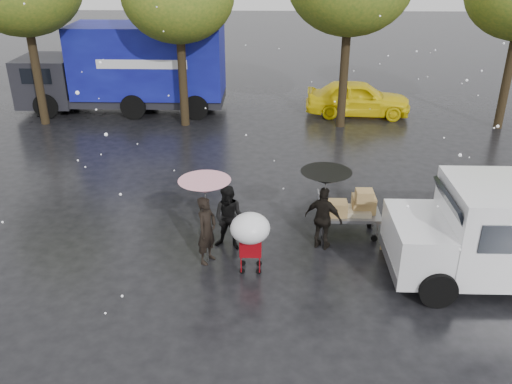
{
  "coord_description": "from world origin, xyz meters",
  "views": [
    {
      "loc": [
        -0.17,
        -10.04,
        6.68
      ],
      "look_at": [
        -0.49,
        1.0,
        1.42
      ],
      "focal_mm": 38.0,
      "sensor_mm": 36.0,
      "label": 1
    }
  ],
  "objects_px": {
    "person_pink": "(207,230)",
    "yellow_taxi": "(358,98)",
    "vendor_cart": "(353,208)",
    "person_black": "(323,219)",
    "blue_truck": "(129,68)",
    "shopping_cart": "(250,231)"
  },
  "relations": [
    {
      "from": "person_pink",
      "to": "shopping_cart",
      "type": "bearing_deg",
      "value": -89.88
    },
    {
      "from": "blue_truck",
      "to": "person_black",
      "type": "bearing_deg",
      "value": -56.99
    },
    {
      "from": "vendor_cart",
      "to": "person_pink",
      "type": "bearing_deg",
      "value": -158.99
    },
    {
      "from": "yellow_taxi",
      "to": "person_black",
      "type": "bearing_deg",
      "value": 171.84
    },
    {
      "from": "person_pink",
      "to": "yellow_taxi",
      "type": "relative_size",
      "value": 0.38
    },
    {
      "from": "vendor_cart",
      "to": "blue_truck",
      "type": "bearing_deg",
      "value": 127.41
    },
    {
      "from": "person_pink",
      "to": "shopping_cart",
      "type": "height_order",
      "value": "person_pink"
    },
    {
      "from": "person_pink",
      "to": "yellow_taxi",
      "type": "bearing_deg",
      "value": 2.31
    },
    {
      "from": "person_pink",
      "to": "yellow_taxi",
      "type": "xyz_separation_m",
      "value": [
        4.89,
        11.13,
        -0.09
      ]
    },
    {
      "from": "person_black",
      "to": "shopping_cart",
      "type": "relative_size",
      "value": 1.06
    },
    {
      "from": "person_black",
      "to": "person_pink",
      "type": "bearing_deg",
      "value": 40.57
    },
    {
      "from": "person_black",
      "to": "blue_truck",
      "type": "relative_size",
      "value": 0.19
    },
    {
      "from": "person_black",
      "to": "vendor_cart",
      "type": "distance_m",
      "value": 1.0
    },
    {
      "from": "blue_truck",
      "to": "yellow_taxi",
      "type": "xyz_separation_m",
      "value": [
        9.32,
        -0.39,
        -1.05
      ]
    },
    {
      "from": "shopping_cart",
      "to": "blue_truck",
      "type": "relative_size",
      "value": 0.18
    },
    {
      "from": "person_pink",
      "to": "shopping_cart",
      "type": "xyz_separation_m",
      "value": [
        0.98,
        -0.48,
        0.27
      ]
    },
    {
      "from": "shopping_cart",
      "to": "yellow_taxi",
      "type": "distance_m",
      "value": 12.26
    },
    {
      "from": "vendor_cart",
      "to": "yellow_taxi",
      "type": "xyz_separation_m",
      "value": [
        1.51,
        9.83,
        -0.02
      ]
    },
    {
      "from": "shopping_cart",
      "to": "yellow_taxi",
      "type": "xyz_separation_m",
      "value": [
        3.91,
        11.61,
        -0.35
      ]
    },
    {
      "from": "person_black",
      "to": "vendor_cart",
      "type": "bearing_deg",
      "value": -113.79
    },
    {
      "from": "vendor_cart",
      "to": "blue_truck",
      "type": "xyz_separation_m",
      "value": [
        -7.82,
        10.22,
        1.03
      ]
    },
    {
      "from": "shopping_cart",
      "to": "yellow_taxi",
      "type": "relative_size",
      "value": 0.35
    }
  ]
}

